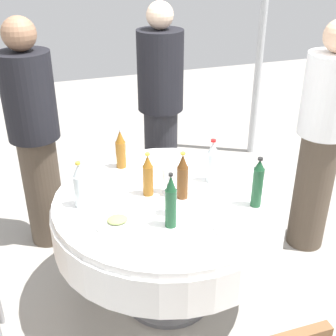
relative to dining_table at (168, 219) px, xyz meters
name	(u,v)px	position (x,y,z in m)	size (l,w,h in m)	color
ground_plane	(168,295)	(0.00, 0.00, -0.59)	(10.00, 10.00, 0.00)	gray
dining_table	(168,219)	(0.00, 0.00, 0.00)	(1.31, 1.31, 0.74)	white
bottle_dark_green_near	(171,202)	(-0.08, -0.27, 0.29)	(0.06, 0.06, 0.30)	#194728
bottle_dark_green_left	(258,184)	(0.42, -0.24, 0.29)	(0.06, 0.06, 0.29)	#194728
bottle_clear_far	(80,186)	(-0.47, 0.06, 0.27)	(0.07, 0.07, 0.26)	silver
bottle_amber_north	(121,150)	(-0.16, 0.43, 0.27)	(0.06, 0.06, 0.26)	#8C5619
bottle_amber_outer	(148,176)	(-0.10, 0.06, 0.27)	(0.06, 0.06, 0.26)	#8C5619
bottle_clear_west	(212,162)	(0.30, 0.08, 0.27)	(0.07, 0.07, 0.27)	silver
bottle_brown_mid	(183,177)	(0.07, -0.03, 0.28)	(0.06, 0.06, 0.28)	#593314
wine_glass_north	(171,198)	(-0.04, -0.17, 0.25)	(0.06, 0.06, 0.14)	white
wine_glass_outer	(167,175)	(0.01, 0.04, 0.26)	(0.06, 0.06, 0.16)	white
plate_front	(238,227)	(0.23, -0.40, 0.16)	(0.24, 0.24, 0.02)	white
plate_south	(117,222)	(-0.33, -0.17, 0.16)	(0.23, 0.23, 0.04)	white
plate_right	(174,166)	(0.15, 0.32, 0.16)	(0.21, 0.21, 0.02)	white
plate_rear	(98,183)	(-0.35, 0.26, 0.16)	(0.22, 0.22, 0.02)	white
fork_left	(237,176)	(0.47, 0.08, 0.15)	(0.18, 0.02, 0.01)	silver
person_near	(161,110)	(0.29, 1.01, 0.27)	(0.34, 0.34, 1.65)	#26262B
person_left	(35,135)	(-0.65, 0.87, 0.26)	(0.34, 0.34, 1.62)	#4C3F33
person_far	(322,139)	(1.15, 0.20, 0.25)	(0.34, 0.34, 1.61)	#4C3F33
tent_pole_secondary	(261,40)	(1.53, 1.73, 0.58)	(0.07, 0.07, 2.33)	#B2B5B7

